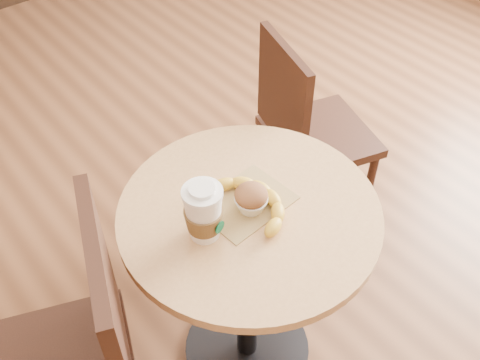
{
  "coord_description": "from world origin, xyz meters",
  "views": [
    {
      "loc": [
        -0.63,
        -0.86,
        1.86
      ],
      "look_at": [
        0.02,
        -0.06,
        0.83
      ],
      "focal_mm": 42.0,
      "sensor_mm": 36.0,
      "label": 1
    }
  ],
  "objects_px": {
    "cafe_table": "(249,259)",
    "banana": "(257,199)",
    "coffee_cup": "(204,214)",
    "muffin": "(251,199)",
    "chair_right": "(306,130)"
  },
  "relations": [
    {
      "from": "muffin",
      "to": "banana",
      "type": "relative_size",
      "value": 0.34
    },
    {
      "from": "muffin",
      "to": "coffee_cup",
      "type": "bearing_deg",
      "value": 176.24
    },
    {
      "from": "cafe_table",
      "to": "muffin",
      "type": "relative_size",
      "value": 8.3
    },
    {
      "from": "chair_right",
      "to": "coffee_cup",
      "type": "xyz_separation_m",
      "value": [
        -0.73,
        -0.36,
        0.35
      ]
    },
    {
      "from": "cafe_table",
      "to": "banana",
      "type": "height_order",
      "value": "banana"
    },
    {
      "from": "coffee_cup",
      "to": "muffin",
      "type": "height_order",
      "value": "coffee_cup"
    },
    {
      "from": "chair_right",
      "to": "banana",
      "type": "height_order",
      "value": "chair_right"
    },
    {
      "from": "banana",
      "to": "chair_right",
      "type": "bearing_deg",
      "value": 36.73
    },
    {
      "from": "muffin",
      "to": "banana",
      "type": "distance_m",
      "value": 0.03
    },
    {
      "from": "coffee_cup",
      "to": "banana",
      "type": "height_order",
      "value": "coffee_cup"
    },
    {
      "from": "cafe_table",
      "to": "chair_right",
      "type": "relative_size",
      "value": 0.86
    },
    {
      "from": "coffee_cup",
      "to": "banana",
      "type": "distance_m",
      "value": 0.18
    },
    {
      "from": "chair_right",
      "to": "muffin",
      "type": "xyz_separation_m",
      "value": [
        -0.59,
        -0.37,
        0.32
      ]
    },
    {
      "from": "coffee_cup",
      "to": "muffin",
      "type": "distance_m",
      "value": 0.15
    },
    {
      "from": "chair_right",
      "to": "banana",
      "type": "distance_m",
      "value": 0.73
    }
  ]
}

